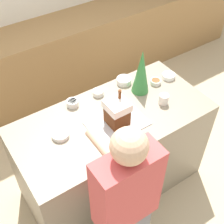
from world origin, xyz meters
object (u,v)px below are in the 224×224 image
(candy_bowl_beside_tree, at_px, (98,92))
(candy_bowl_near_tray_left, at_px, (156,82))
(candy_bowl_near_tray_right, at_px, (169,76))
(baking_tray, at_px, (117,123))
(gingerbread_house, at_px, (117,112))
(candy_bowl_behind_tray, at_px, (72,103))
(candy_bowl_far_left, at_px, (124,80))
(decorative_tree, at_px, (141,72))
(candy_bowl_far_right, at_px, (60,134))
(person, at_px, (125,210))
(mug, at_px, (164,99))

(candy_bowl_beside_tree, bearing_deg, candy_bowl_near_tray_left, -16.97)
(candy_bowl_near_tray_left, height_order, candy_bowl_near_tray_right, candy_bowl_near_tray_right)
(baking_tray, xyz_separation_m, candy_bowl_beside_tree, (0.06, 0.37, 0.02))
(gingerbread_house, relative_size, candy_bowl_behind_tray, 2.95)
(candy_bowl_behind_tray, height_order, candy_bowl_far_left, same)
(decorative_tree, distance_m, candy_bowl_far_right, 0.85)
(candy_bowl_far_right, bearing_deg, candy_bowl_near_tray_right, 4.31)
(decorative_tree, distance_m, candy_bowl_near_tray_left, 0.26)
(candy_bowl_beside_tree, bearing_deg, candy_bowl_behind_tray, 178.96)
(gingerbread_house, distance_m, candy_bowl_near_tray_left, 0.61)
(candy_bowl_far_left, distance_m, person, 1.19)
(candy_bowl_beside_tree, distance_m, candy_bowl_near_tray_right, 0.68)
(candy_bowl_far_right, relative_size, candy_bowl_behind_tray, 1.35)
(decorative_tree, bearing_deg, candy_bowl_beside_tree, 154.80)
(person, bearing_deg, candy_bowl_far_right, 97.29)
(candy_bowl_near_tray_left, height_order, mug, mug)
(baking_tray, bearing_deg, candy_bowl_beside_tree, 81.23)
(gingerbread_house, xyz_separation_m, candy_bowl_behind_tray, (-0.19, 0.37, -0.09))
(baking_tray, distance_m, candy_bowl_behind_tray, 0.42)
(candy_bowl_behind_tray, distance_m, candy_bowl_near_tray_right, 0.92)
(person, bearing_deg, candy_bowl_behind_tray, 81.27)
(candy_bowl_behind_tray, height_order, candy_bowl_beside_tree, candy_bowl_behind_tray)
(candy_bowl_beside_tree, xyz_separation_m, candy_bowl_near_tray_right, (0.66, -0.16, -0.00))
(candy_bowl_beside_tree, xyz_separation_m, mug, (0.40, -0.40, 0.02))
(baking_tray, distance_m, candy_bowl_beside_tree, 0.37)
(person, bearing_deg, mug, 35.42)
(baking_tray, xyz_separation_m, candy_bowl_near_tray_right, (0.72, 0.21, 0.02))
(candy_bowl_far_right, distance_m, mug, 0.90)
(gingerbread_house, bearing_deg, candy_bowl_far_left, 48.48)
(baking_tray, height_order, gingerbread_house, gingerbread_house)
(person, bearing_deg, candy_bowl_near_tray_right, 37.15)
(decorative_tree, relative_size, person, 0.26)
(candy_bowl_near_tray_left, distance_m, mug, 0.27)
(mug, bearing_deg, candy_bowl_near_tray_right, 41.89)
(candy_bowl_near_tray_left, xyz_separation_m, person, (-0.91, -0.80, -0.13))
(gingerbread_house, height_order, candy_bowl_far_left, gingerbread_house)
(candy_bowl_near_tray_right, bearing_deg, candy_bowl_beside_tree, 166.51)
(candy_bowl_beside_tree, distance_m, mug, 0.56)
(baking_tray, bearing_deg, gingerbread_house, 33.88)
(baking_tray, relative_size, mug, 5.12)
(gingerbread_house, relative_size, mug, 3.30)
(candy_bowl_far_right, xyz_separation_m, person, (0.09, -0.71, -0.13))
(candy_bowl_far_left, xyz_separation_m, candy_bowl_near_tray_right, (0.38, -0.17, -0.01))
(gingerbread_house, relative_size, candy_bowl_far_left, 2.22)
(baking_tray, xyz_separation_m, gingerbread_house, (0.00, 0.00, 0.12))
(candy_bowl_far_right, bearing_deg, candy_bowl_beside_tree, 26.65)
(candy_bowl_behind_tray, relative_size, candy_bowl_beside_tree, 1.06)
(baking_tray, distance_m, gingerbread_house, 0.12)
(baking_tray, bearing_deg, candy_bowl_near_tray_right, 16.33)
(gingerbread_house, bearing_deg, person, -119.93)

